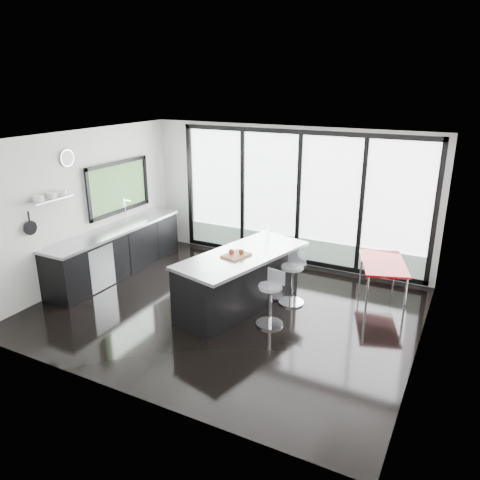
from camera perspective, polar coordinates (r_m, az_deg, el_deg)
The scene contains 11 objects.
floor at distance 7.90m, azimuth -1.67°, elevation -8.44°, with size 6.00×5.00×0.00m, color black.
ceiling at distance 7.06m, azimuth -1.89°, elevation 12.18°, with size 6.00×5.00×0.00m, color white.
wall_back at distance 9.44m, azimuth 7.01°, elevation 4.34°, with size 6.00×0.09×2.80m.
wall_front at distance 5.46m, azimuth -14.70°, elevation -5.86°, with size 6.00×0.00×2.80m, color silver.
wall_left at distance 9.28m, azimuth -17.27°, elevation 5.21°, with size 0.26×5.00×2.80m.
wall_right at distance 6.52m, azimuth 21.95°, elevation -2.50°, with size 0.00×5.00×2.80m, color silver.
counter_cabinets at distance 9.47m, azimuth -14.79°, elevation -1.24°, with size 0.69×3.24×1.36m.
island at distance 7.79m, azimuth -0.12°, elevation -4.80°, with size 1.54×2.54×1.26m.
bar_stool_near at distance 7.30m, azimuth 3.66°, elevation -7.92°, with size 0.43×0.43×0.68m, color silver.
bar_stool_far at distance 8.00m, azimuth 6.33°, elevation -5.41°, with size 0.44×0.44×0.69m, color silver.
red_table at distance 8.54m, azimuth 16.90°, elevation -4.66°, with size 0.71×1.24×0.66m, color #910408.
Camera 1 is at (3.43, -6.11, 3.64)m, focal length 35.00 mm.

